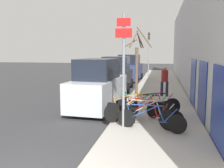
{
  "coord_description": "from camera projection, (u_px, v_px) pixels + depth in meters",
  "views": [
    {
      "loc": [
        2.75,
        -4.15,
        2.66
      ],
      "look_at": [
        0.63,
        6.45,
        1.24
      ],
      "focal_mm": 40.0,
      "sensor_mm": 36.0,
      "label": 1
    }
  ],
  "objects": [
    {
      "name": "ground_plane",
      "position": [
        117.0,
        94.0,
        15.8
      ],
      "size": [
        80.0,
        80.0,
        0.0
      ],
      "primitive_type": "plane",
      "color": "#333335"
    },
    {
      "name": "parked_car_1",
      "position": [
        117.0,
        75.0,
        17.16
      ],
      "size": [
        2.11,
        4.22,
        2.31
      ],
      "rotation": [
        0.0,
        0.0,
        0.03
      ],
      "color": "black",
      "rests_on": "ground"
    },
    {
      "name": "parked_car_2",
      "position": [
        130.0,
        69.0,
        22.74
      ],
      "size": [
        2.2,
        4.51,
        2.37
      ],
      "rotation": [
        0.0,
        0.0,
        -0.05
      ],
      "color": "navy",
      "rests_on": "ground"
    },
    {
      "name": "street_tree",
      "position": [
        137.0,
        68.0,
        11.25
      ],
      "size": [
        1.25,
        1.97,
        3.59
      ],
      "color": "brown",
      "rests_on": "sidewalk_curb"
    },
    {
      "name": "bicycle_4",
      "position": [
        143.0,
        107.0,
        9.57
      ],
      "size": [
        2.36,
        0.44,
        0.91
      ],
      "rotation": [
        0.0,
        0.0,
        1.6
      ],
      "color": "black",
      "rests_on": "sidewalk_curb"
    },
    {
      "name": "bicycle_1",
      "position": [
        149.0,
        115.0,
        8.31
      ],
      "size": [
        2.22,
        0.71,
        0.93
      ],
      "rotation": [
        0.0,
        0.0,
        1.3
      ],
      "color": "black",
      "rests_on": "sidewalk_curb"
    },
    {
      "name": "bicycle_2",
      "position": [
        147.0,
        114.0,
        8.53
      ],
      "size": [
        1.9,
        1.31,
        0.92
      ],
      "rotation": [
        0.0,
        0.0,
        0.97
      ],
      "color": "black",
      "rests_on": "sidewalk_curb"
    },
    {
      "name": "signpost",
      "position": [
        124.0,
        65.0,
        8.11
      ],
      "size": [
        0.54,
        0.11,
        3.71
      ],
      "color": "gray",
      "rests_on": "sidewalk_curb"
    },
    {
      "name": "traffic_light",
      "position": [
        149.0,
        48.0,
        25.13
      ],
      "size": [
        0.2,
        0.3,
        4.5
      ],
      "color": "gray",
      "rests_on": "sidewalk_curb"
    },
    {
      "name": "bicycle_0",
      "position": [
        151.0,
        119.0,
        7.93
      ],
      "size": [
        2.2,
        0.66,
        0.85
      ],
      "rotation": [
        0.0,
        0.0,
        1.33
      ],
      "color": "black",
      "rests_on": "sidewalk_curb"
    },
    {
      "name": "building_facade",
      "position": [
        186.0,
        43.0,
        17.19
      ],
      "size": [
        0.23,
        32.0,
        6.5
      ],
      "color": "#BCBCC1",
      "rests_on": "ground"
    },
    {
      "name": "bicycle_5",
      "position": [
        152.0,
        106.0,
        9.66
      ],
      "size": [
        2.21,
        1.01,
        0.93
      ],
      "rotation": [
        0.0,
        0.0,
        1.99
      ],
      "color": "black",
      "rests_on": "sidewalk_curb"
    },
    {
      "name": "bicycle_3",
      "position": [
        135.0,
        109.0,
        9.09
      ],
      "size": [
        2.06,
        1.27,
        0.98
      ],
      "rotation": [
        0.0,
        0.0,
        2.12
      ],
      "color": "black",
      "rests_on": "sidewalk_curb"
    },
    {
      "name": "pedestrian_near",
      "position": [
        165.0,
        79.0,
        14.01
      ],
      "size": [
        0.44,
        0.37,
        1.68
      ],
      "rotation": [
        0.0,
        0.0,
        3.27
      ],
      "color": "#1E2338",
      "rests_on": "sidewalk_curb"
    },
    {
      "name": "sidewalk_curb",
      "position": [
        159.0,
        87.0,
        18.01
      ],
      "size": [
        3.2,
        32.0,
        0.15
      ],
      "color": "#ADA89E",
      "rests_on": "ground"
    },
    {
      "name": "parked_car_0",
      "position": [
        99.0,
        87.0,
        11.5
      ],
      "size": [
        2.14,
        4.54,
        2.33
      ],
      "rotation": [
        0.0,
        0.0,
        -0.07
      ],
      "color": "#B2B7BC",
      "rests_on": "ground"
    }
  ]
}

